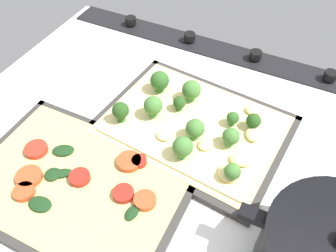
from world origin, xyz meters
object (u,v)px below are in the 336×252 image
broccoli_pizza (192,123)px  veggie_pizza_back (75,183)px  baking_tray_back (77,185)px  baking_tray_front (192,128)px

broccoli_pizza → veggie_pizza_back: bearing=58.4°
baking_tray_back → veggie_pizza_back: 0.76cm
baking_tray_front → veggie_pizza_back: veggie_pizza_back is taller
baking_tray_front → veggie_pizza_back: size_ratio=1.08×
baking_tray_front → baking_tray_back: size_ratio=1.01×
baking_tray_back → broccoli_pizza: bearing=-121.2°
broccoli_pizza → baking_tray_back: (12.09, 19.94, -1.69)cm
veggie_pizza_back → baking_tray_back: bearing=-178.6°
baking_tray_back → baking_tray_front: bearing=-121.1°
baking_tray_front → broccoli_pizza: bearing=67.9°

